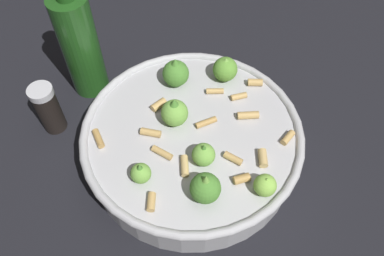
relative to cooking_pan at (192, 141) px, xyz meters
The scene contains 4 objects.
ground_plane 0.04m from the cooking_pan, 71.99° to the right, with size 2.40×2.40×0.00m, color black.
cooking_pan is the anchor object (origin of this frame).
pepper_shaker 0.25m from the cooking_pan, 121.36° to the right, with size 0.04×0.04×0.10m.
olive_oil_bottle 0.25m from the cooking_pan, 146.65° to the right, with size 0.07×0.07×0.25m.
Camera 1 is at (0.33, -0.10, 0.56)m, focal length 36.62 mm.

